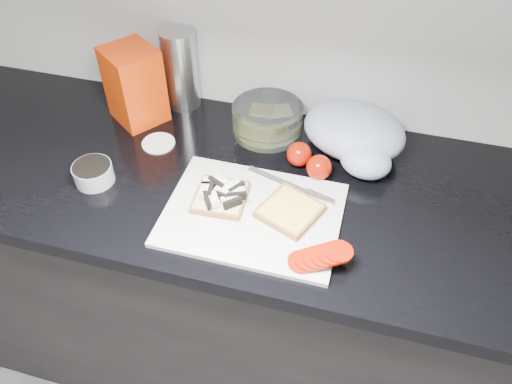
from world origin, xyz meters
TOP-DOWN VIEW (x-y plane):
  - base_cabinet at (0.00, 1.20)m, footprint 3.50×0.60m
  - countertop at (0.00, 1.20)m, footprint 3.50×0.64m
  - cutting_board at (0.13, 1.08)m, footprint 0.40×0.30m
  - bread_left at (0.05, 1.10)m, footprint 0.13×0.13m
  - bread_right at (0.21, 1.10)m, footprint 0.17×0.17m
  - tomato_slices at (0.30, 0.98)m, footprint 0.15×0.10m
  - knife at (0.22, 1.18)m, footprint 0.23×0.08m
  - seed_tub at (-0.28, 1.09)m, footprint 0.10×0.10m
  - tub_lid at (-0.18, 1.27)m, footprint 0.10×0.10m
  - glass_bowl at (0.08, 1.40)m, footprint 0.19×0.19m
  - bread_bag at (-0.28, 1.37)m, footprint 0.18×0.18m
  - steel_canister at (-0.18, 1.46)m, footprint 0.10×0.10m
  - grocery_bag at (0.32, 1.37)m, footprint 0.31×0.29m
  - whole_tomatoes at (0.22, 1.27)m, footprint 0.12×0.10m

SIDE VIEW (x-z plane):
  - base_cabinet at x=0.00m, z-range 0.00..0.86m
  - countertop at x=0.00m, z-range 0.86..0.90m
  - tub_lid at x=-0.18m, z-range 0.90..0.91m
  - cutting_board at x=0.13m, z-range 0.90..0.91m
  - knife at x=0.22m, z-range 0.91..0.92m
  - bread_right at x=0.21m, z-range 0.91..0.93m
  - bread_left at x=0.05m, z-range 0.91..0.94m
  - tomato_slices at x=0.30m, z-range 0.91..0.94m
  - seed_tub at x=-0.28m, z-range 0.90..0.95m
  - whole_tomatoes at x=0.22m, z-range 0.90..0.96m
  - glass_bowl at x=0.08m, z-range 0.90..0.98m
  - grocery_bag at x=0.32m, z-range 0.90..1.02m
  - bread_bag at x=-0.28m, z-range 0.90..1.11m
  - steel_canister at x=-0.18m, z-range 0.90..1.13m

